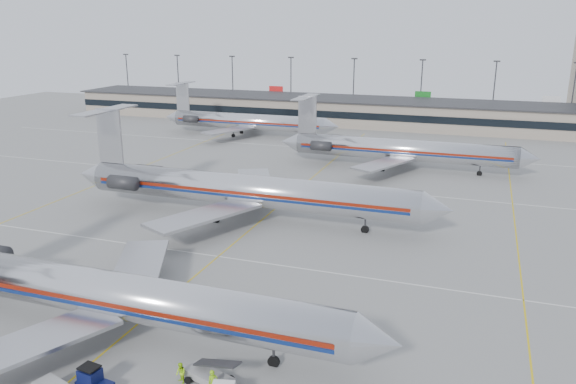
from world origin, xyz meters
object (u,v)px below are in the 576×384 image
at_px(tug_center, 93,381).
at_px(belt_loader, 210,375).
at_px(jet_foreground, 99,291).
at_px(jet_second_row, 240,189).

xyz_separation_m(tug_center, belt_loader, (6.83, 3.50, -0.27)).
bearing_deg(jet_foreground, tug_center, -56.88).
height_order(jet_second_row, tug_center, jet_second_row).
relative_size(jet_foreground, jet_second_row, 0.91).
distance_m(jet_foreground, jet_second_row, 28.94).
distance_m(tug_center, belt_loader, 7.68).
distance_m(jet_foreground, tug_center, 8.57).
height_order(jet_foreground, belt_loader, jet_foreground).
bearing_deg(tug_center, jet_second_row, 105.73).
relative_size(tug_center, belt_loader, 0.56).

